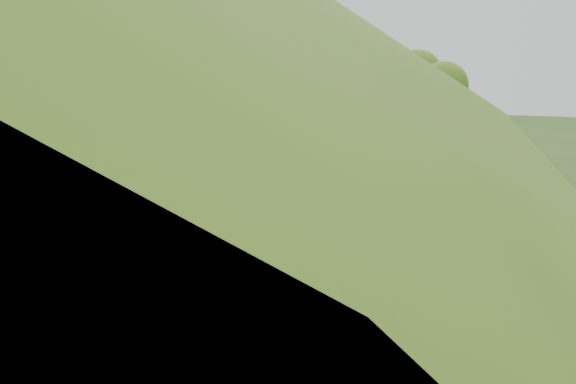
{
  "coord_description": "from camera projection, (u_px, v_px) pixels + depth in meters",
  "views": [
    {
      "loc": [
        8.97,
        -17.07,
        9.19
      ],
      "look_at": [
        0.5,
        8.0,
        1.4
      ],
      "focal_mm": 28.0,
      "sensor_mm": 36.0,
      "label": 1
    }
  ],
  "objects": [
    {
      "name": "painter_1",
      "position": [
        268.0,
        223.0,
        23.89
      ],
      "size": [
        0.57,
        0.69,
        1.62
      ],
      "primitive_type": "imported",
      "rotation": [
        0.0,
        0.0,
        1.22
      ],
      "color": "silver",
      "rests_on": "sidewalk"
    },
    {
      "name": "ground",
      "position": [
        223.0,
        266.0,
        20.86
      ],
      "size": [
        140.0,
        140.0,
        0.0
      ],
      "primitive_type": "plane",
      "color": "#33511E",
      "rests_on": "ground"
    },
    {
      "name": "trees_embankment",
      "position": [
        155.0,
        43.0,
        35.52
      ],
      "size": [
        6.4,
        66.0,
        13.0
      ],
      "primitive_type": null,
      "color": "#467C21",
      "rests_on": "rock_embankment"
    },
    {
      "name": "signpost",
      "position": [
        210.0,
        256.0,
        17.25
      ],
      "size": [
        0.62,
        0.09,
        3.1
      ],
      "color": "gray",
      "rests_on": "sidewalk"
    },
    {
      "name": "concrete_block",
      "position": [
        252.0,
        314.0,
        16.13
      ],
      "size": [
        1.22,
        0.98,
        0.74
      ],
      "primitive_type": "cube",
      "rotation": [
        0.0,
        0.0,
        0.14
      ],
      "color": "gray",
      "rests_on": "sidewalk"
    },
    {
      "name": "car_0",
      "position": [
        25.0,
        244.0,
        21.27
      ],
      "size": [
        2.18,
        4.74,
        1.57
      ],
      "primitive_type": "imported",
      "rotation": [
        0.0,
        0.0,
        -0.07
      ],
      "color": "silver",
      "rests_on": "road"
    },
    {
      "name": "rock_embankment",
      "position": [
        158.0,
        148.0,
        38.08
      ],
      "size": [
        5.0,
        66.0,
        4.0
      ],
      "primitive_type": "cube",
      "color": "#595147",
      "rests_on": "ground"
    },
    {
      "name": "jersey_barrier",
      "position": [
        314.0,
        181.0,
        34.33
      ],
      "size": [
        0.42,
        66.0,
        0.6
      ],
      "primitive_type": "cube",
      "color": "#7CEE2C",
      "rests_on": "ground"
    },
    {
      "name": "painter_3",
      "position": [
        319.0,
        185.0,
        31.08
      ],
      "size": [
        0.9,
        1.19,
        1.63
      ],
      "primitive_type": "imported",
      "rotation": [
        0.0,
        0.0,
        1.26
      ],
      "color": "#953E2B",
      "rests_on": "sidewalk"
    },
    {
      "name": "car_6",
      "position": [
        242.0,
        150.0,
        43.45
      ],
      "size": [
        2.91,
        5.7,
        1.54
      ],
      "primitive_type": "imported",
      "rotation": [
        0.0,
        0.0,
        -0.06
      ],
      "color": "black",
      "rests_on": "road"
    },
    {
      "name": "car_1",
      "position": [
        25.0,
        246.0,
        21.09
      ],
      "size": [
        2.03,
        4.8,
        1.54
      ],
      "primitive_type": "imported",
      "rotation": [
        0.0,
        0.0,
        -0.09
      ],
      "color": "white",
      "rests_on": "road"
    },
    {
      "name": "car_3",
      "position": [
        178.0,
        176.0,
        33.9
      ],
      "size": [
        2.41,
        5.11,
        1.44
      ],
      "primitive_type": "imported",
      "rotation": [
        0.0,
        0.0,
        -0.08
      ],
      "color": "black",
      "rests_on": "road"
    },
    {
      "name": "streetlight",
      "position": [
        181.0,
        120.0,
        35.49
      ],
      "size": [
        2.52,
        0.22,
        8.0
      ],
      "color": "gray",
      "rests_on": "ground"
    },
    {
      "name": "trees_fenceside",
      "position": [
        412.0,
        94.0,
        30.37
      ],
      "size": [
        7.0,
        66.0,
        14.0
      ],
      "primitive_type": null,
      "color": "#5D8A25",
      "rests_on": "ground"
    },
    {
      "name": "painter_2",
      "position": [
        284.0,
        213.0,
        25.54
      ],
      "size": [
        0.76,
        0.87,
        1.53
      ],
      "primitive_type": "imported",
      "rotation": [
        0.0,
        0.0,
        1.85
      ],
      "color": "#232328",
      "rests_on": "sidewalk"
    },
    {
      "name": "person_far",
      "position": [
        386.0,
        149.0,
        43.86
      ],
      "size": [
        1.05,
        0.67,
        1.67
      ],
      "primitive_type": "imported",
      "rotation": [
        0.0,
        0.0,
        2.85
      ],
      "color": "black",
      "rests_on": "sidewalk"
    },
    {
      "name": "car_2",
      "position": [
        28.0,
        232.0,
        22.69
      ],
      "size": [
        3.07,
        5.96,
        1.61
      ],
      "primitive_type": "imported",
      "rotation": [
        0.0,
        0.0,
        0.07
      ],
      "color": "#4E1209",
      "rests_on": "road"
    },
    {
      "name": "road",
      "position": [
        247.0,
        179.0,
        36.15
      ],
      "size": [
        11.2,
        66.0,
        0.04
      ],
      "primitive_type": "cube",
      "color": "black",
      "rests_on": "ground"
    },
    {
      "name": "painter_0",
      "position": [
        267.0,
        221.0,
        23.74
      ],
      "size": [
        0.69,
        0.98,
        1.91
      ],
      "primitive_type": "imported",
      "rotation": [
        0.0,
        0.0,
        1.48
      ],
      "color": "gold",
      "rests_on": "sidewalk"
    },
    {
      "name": "car_4",
      "position": [
        197.0,
        161.0,
        38.73
      ],
      "size": [
        2.03,
        4.66,
        1.56
      ],
      "primitive_type": "imported",
      "rotation": [
        0.0,
        0.0,
        0.04
      ],
      "color": "#C3B881",
      "rests_on": "road"
    },
    {
      "name": "car_7",
      "position": [
        263.0,
        135.0,
        52.53
      ],
      "size": [
        2.23,
        5.17,
        1.48
      ],
      "primitive_type": "imported",
      "rotation": [
        0.0,
        0.0,
        -0.03
      ],
      "color": "#96293E",
      "rests_on": "road"
    },
    {
      "name": "sidewalk",
      "position": [
        344.0,
        187.0,
        33.7
      ],
      "size": [
        4.2,
        66.0,
        0.05
      ],
      "primitive_type": "cube",
      "color": "gray",
      "rests_on": "ground"
    },
    {
      "name": "chainlink_fence",
      "position": [
        372.0,
        177.0,
        32.78
      ],
      "size": [
        0.04,
        66.0,
        2.0
      ],
      "primitive_type": "cube",
      "color": "slate",
      "rests_on": "ground"
    },
    {
      "name": "car_8",
      "position": [
        262.0,
        135.0,
        52.34
      ],
      "size": [
        1.96,
        4.27,
        1.42
      ],
      "primitive_type": "imported",
      "rotation": [
        0.0,
        0.0,
        0.07
      ],
      "color": "silver",
      "rests_on": "road"
    },
    {
      "name": "car_5",
      "position": [
        222.0,
        152.0,
        43.02
      ],
      "size": [
        1.82,
        4.32,
        1.39
      ],
      "primitive_type": "imported",
      "rotation": [
        0.0,
        0.0,
        0.08
      ],
      "color": "#B0B4B7",
      "rests_on": "road"
    },
    {
      "name": "construction_barrel",
      "position": [
        380.0,
        163.0,
        39.48
      ],
      "size": [
        0.52,
        0.52,
        0.85
      ],
      "primitive_type": "cylinder",
      "color": "#E65300",
      "rests_on": "sidewalk"
    }
  ]
}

